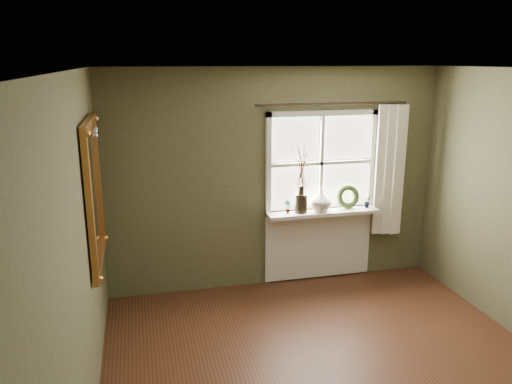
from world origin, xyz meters
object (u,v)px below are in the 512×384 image
object	(u,v)px
dark_jug	(301,203)
gilt_mirror	(94,193)
cream_vase	(321,200)
wreath	(348,199)

from	to	relation	value
dark_jug	gilt_mirror	world-z (taller)	gilt_mirror
cream_vase	wreath	world-z (taller)	cream_vase
dark_jug	gilt_mirror	size ratio (longest dim) A/B	0.17
dark_jug	cream_vase	size ratio (longest dim) A/B	0.85
cream_vase	gilt_mirror	size ratio (longest dim) A/B	0.20
dark_jug	cream_vase	distance (m)	0.25
cream_vase	wreath	distance (m)	0.36
wreath	gilt_mirror	bearing A→B (deg)	-161.27
dark_jug	gilt_mirror	bearing A→B (deg)	-158.50
cream_vase	gilt_mirror	bearing A→B (deg)	-160.50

